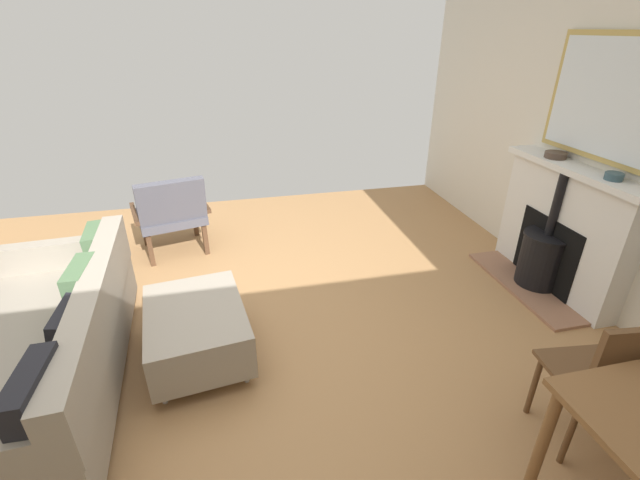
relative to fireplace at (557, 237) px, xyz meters
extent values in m
cube|color=#A87A4C|center=(2.75, 0.11, -0.47)|extent=(5.89, 5.55, 0.01)
cube|color=beige|center=(-0.19, 0.11, 0.86)|extent=(0.12, 5.55, 2.64)
cube|color=#93664C|center=(0.22, 0.00, -0.45)|extent=(0.31, 1.20, 0.03)
cube|color=silver|center=(-0.03, 0.00, 0.04)|extent=(0.20, 1.26, 1.01)
cube|color=black|center=(0.04, 0.00, -0.14)|extent=(0.06, 0.68, 0.59)
cylinder|color=black|center=(0.08, 0.00, -0.21)|extent=(0.36, 0.36, 0.44)
cylinder|color=black|center=(0.08, 0.00, 0.02)|extent=(0.38, 0.38, 0.02)
cylinder|color=black|center=(0.08, 0.00, 0.29)|extent=(0.07, 0.07, 0.52)
cube|color=silver|center=(-0.01, 0.00, 0.57)|extent=(0.25, 1.34, 0.05)
cube|color=tan|center=(-0.11, 0.00, 1.10)|extent=(0.04, 1.05, 0.88)
cube|color=silver|center=(-0.09, 0.00, 1.10)|extent=(0.01, 0.97, 0.80)
cylinder|color=#47382D|center=(-0.01, -0.25, 0.62)|extent=(0.17, 0.17, 0.05)
torus|color=#47382D|center=(-0.01, -0.25, 0.64)|extent=(0.17, 0.17, 0.01)
cylinder|color=#334C56|center=(-0.01, 0.33, 0.62)|extent=(0.12, 0.12, 0.05)
torus|color=#334C56|center=(-0.01, 0.33, 0.64)|extent=(0.12, 0.12, 0.01)
cylinder|color=#B2B2B7|center=(4.21, -0.39, -0.42)|extent=(0.04, 0.04, 0.10)
cylinder|color=#B2B2B7|center=(3.51, -0.44, -0.42)|extent=(0.04, 0.04, 0.10)
cube|color=gray|center=(3.81, 0.40, -0.21)|extent=(1.00, 1.97, 0.31)
cube|color=gray|center=(3.43, 0.38, 0.11)|extent=(0.26, 1.93, 0.34)
cube|color=gray|center=(3.87, -0.50, 0.05)|extent=(0.84, 0.17, 0.21)
cube|color=#4C6B47|center=(3.58, -0.36, 0.10)|extent=(0.16, 0.36, 0.36)
cube|color=#4C6B47|center=(3.54, 0.18, 0.10)|extent=(0.12, 0.36, 0.36)
cube|color=black|center=(3.52, 0.59, 0.09)|extent=(0.17, 0.33, 0.34)
cube|color=black|center=(3.48, 1.12, 0.12)|extent=(0.14, 0.39, 0.39)
cylinder|color=#B2B2B7|center=(3.20, -0.03, -0.42)|extent=(0.04, 0.04, 0.09)
cylinder|color=#B2B2B7|center=(3.12, 0.63, -0.42)|extent=(0.04, 0.04, 0.09)
cylinder|color=#B2B2B7|center=(2.71, -0.09, -0.42)|extent=(0.04, 0.04, 0.09)
cylinder|color=#B2B2B7|center=(2.63, 0.57, -0.42)|extent=(0.04, 0.04, 0.09)
cube|color=gray|center=(2.91, 0.27, -0.22)|extent=(0.72, 0.90, 0.30)
cube|color=#4C3321|center=(3.00, -1.70, -0.29)|extent=(0.05, 0.05, 0.35)
cube|color=#4C3321|center=(3.49, -1.57, -0.29)|extent=(0.05, 0.05, 0.35)
cube|color=#4C3321|center=(2.88, -1.23, -0.29)|extent=(0.05, 0.05, 0.35)
cube|color=#4C3321|center=(3.38, -1.11, -0.29)|extent=(0.05, 0.05, 0.35)
cube|color=#4C4C56|center=(3.19, -1.40, -0.10)|extent=(0.72, 0.69, 0.08)
cube|color=#4C4C56|center=(3.13, -1.16, 0.14)|extent=(0.62, 0.28, 0.41)
cube|color=#4C3321|center=(2.88, -1.48, -0.01)|extent=(0.17, 0.53, 0.04)
cube|color=#4C3321|center=(3.50, -1.33, -0.01)|extent=(0.17, 0.53, 0.04)
cylinder|color=brown|center=(1.39, 1.63, -0.11)|extent=(0.05, 0.05, 0.71)
cylinder|color=brown|center=(0.73, 1.22, -0.25)|extent=(0.04, 0.04, 0.42)
cylinder|color=brown|center=(1.05, 1.18, -0.25)|extent=(0.04, 0.04, 0.42)
cylinder|color=brown|center=(0.77, 1.54, -0.25)|extent=(0.04, 0.04, 0.42)
cylinder|color=brown|center=(1.09, 1.50, -0.25)|extent=(0.04, 0.04, 0.42)
cube|color=brown|center=(0.91, 1.36, -0.04)|extent=(0.44, 0.44, 0.02)
cube|color=brown|center=(0.93, 1.53, 0.18)|extent=(0.36, 0.08, 0.41)
camera|label=1|loc=(2.63, 2.64, 1.55)|focal=23.85mm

